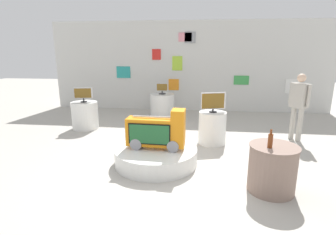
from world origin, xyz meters
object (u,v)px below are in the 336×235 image
object	(u,v)px
display_pedestal_right_rear	(162,105)
tv_on_right_rear	(162,89)
tv_on_center_rear	(213,102)
side_table_round	(272,168)
bottle_on_side_table	(270,140)
display_pedestal_left_rear	(85,115)
tv_on_left_rear	(83,94)
main_display_pedestal	(156,156)
display_pedestal_center_rear	(212,128)
shopper_browsing_near_truck	(299,102)
novelty_firetruck_tv	(157,132)

from	to	relation	value
display_pedestal_right_rear	tv_on_right_rear	xyz separation A→B (m)	(-0.00, -0.00, 0.57)
tv_on_center_rear	side_table_round	world-z (taller)	tv_on_center_rear
side_table_round	bottle_on_side_table	xyz separation A→B (m)	(-0.10, -0.09, 0.48)
display_pedestal_left_rear	bottle_on_side_table	world-z (taller)	bottle_on_side_table
tv_on_right_rear	bottle_on_side_table	bearing A→B (deg)	-64.04
tv_on_center_rear	tv_on_left_rear	bearing A→B (deg)	166.72
main_display_pedestal	tv_on_center_rear	world-z (taller)	tv_on_center_rear
main_display_pedestal	display_pedestal_center_rear	bearing A→B (deg)	49.16
display_pedestal_left_rear	tv_on_left_rear	size ratio (longest dim) A/B	1.55
tv_on_left_rear	shopper_browsing_near_truck	world-z (taller)	shopper_browsing_near_truck
display_pedestal_center_rear	shopper_browsing_near_truck	xyz separation A→B (m)	(2.06, 0.49, 0.57)
display_pedestal_left_rear	display_pedestal_right_rear	distance (m)	2.57
tv_on_right_rear	side_table_round	size ratio (longest dim) A/B	0.50
display_pedestal_left_rear	tv_on_right_rear	bearing A→B (deg)	39.72
tv_on_left_rear	display_pedestal_right_rear	distance (m)	2.64
display_pedestal_left_rear	display_pedestal_center_rear	world-z (taller)	same
main_display_pedestal	display_pedestal_right_rear	xyz separation A→B (m)	(-0.41, 3.79, 0.22)
novelty_firetruck_tv	display_pedestal_left_rear	bearing A→B (deg)	138.23
novelty_firetruck_tv	shopper_browsing_near_truck	xyz separation A→B (m)	(3.17, 1.81, 0.32)
display_pedestal_left_rear	shopper_browsing_near_truck	size ratio (longest dim) A/B	0.47
shopper_browsing_near_truck	tv_on_center_rear	bearing A→B (deg)	-166.47
main_display_pedestal	novelty_firetruck_tv	size ratio (longest dim) A/B	1.43
tv_on_left_rear	side_table_round	world-z (taller)	tv_on_left_rear
display_pedestal_center_rear	tv_on_center_rear	world-z (taller)	tv_on_center_rear
tv_on_center_rear	tv_on_right_rear	xyz separation A→B (m)	(-1.54, 2.48, -0.07)
novelty_firetruck_tv	tv_on_right_rear	world-z (taller)	tv_on_right_rear
tv_on_right_rear	display_pedestal_left_rear	bearing A→B (deg)	-140.28
shopper_browsing_near_truck	novelty_firetruck_tv	bearing A→B (deg)	-150.26
tv_on_left_rear	side_table_round	xyz separation A→B (m)	(4.36, -2.95, -0.61)
main_display_pedestal	tv_on_right_rear	bearing A→B (deg)	96.21
tv_on_right_rear	main_display_pedestal	bearing A→B (deg)	-83.79
display_pedestal_left_rear	display_pedestal_right_rear	xyz separation A→B (m)	(1.97, 1.64, 0.00)
novelty_firetruck_tv	display_pedestal_left_rear	distance (m)	3.24
main_display_pedestal	display_pedestal_center_rear	size ratio (longest dim) A/B	2.10
bottle_on_side_table	tv_on_left_rear	bearing A→B (deg)	144.43
novelty_firetruck_tv	bottle_on_side_table	distance (m)	2.07
main_display_pedestal	display_pedestal_right_rear	world-z (taller)	display_pedestal_right_rear
main_display_pedestal	side_table_round	bearing A→B (deg)	-22.45
display_pedestal_center_rear	display_pedestal_right_rear	bearing A→B (deg)	121.98
display_pedestal_right_rear	bottle_on_side_table	size ratio (longest dim) A/B	2.79
main_display_pedestal	tv_on_right_rear	xyz separation A→B (m)	(-0.41, 3.78, 0.79)
tv_on_center_rear	bottle_on_side_table	size ratio (longest dim) A/B	1.99
main_display_pedestal	novelty_firetruck_tv	world-z (taller)	novelty_firetruck_tv
bottle_on_side_table	shopper_browsing_near_truck	size ratio (longest dim) A/B	0.17
novelty_firetruck_tv	bottle_on_side_table	size ratio (longest dim) A/B	3.93
novelty_firetruck_tv	display_pedestal_left_rear	world-z (taller)	novelty_firetruck_tv
shopper_browsing_near_truck	main_display_pedestal	bearing A→B (deg)	-150.53
tv_on_center_rear	display_pedestal_right_rear	distance (m)	2.99
display_pedestal_center_rear	tv_on_right_rear	xyz separation A→B (m)	(-1.55, 2.47, 0.57)
tv_on_right_rear	side_table_round	bearing A→B (deg)	-62.62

